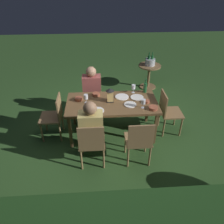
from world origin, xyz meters
name	(u,v)px	position (x,y,z in m)	size (l,w,h in m)	color
ground_plane	(112,133)	(0.00, 0.00, 0.00)	(16.00, 16.00, 0.00)	#2D5123
dining_table	(112,105)	(0.00, 0.00, 0.66)	(1.68, 0.85, 0.72)	brown
chair_side_right_b	(92,142)	(0.38, 0.82, 0.49)	(0.42, 0.40, 0.87)	#937047
person_in_mustard	(91,127)	(0.38, 0.62, 0.64)	(0.38, 0.47, 1.15)	tan
chair_head_far	(54,115)	(1.09, 0.00, 0.49)	(0.40, 0.42, 0.87)	#937047
chair_head_near	(168,111)	(-1.09, 0.00, 0.49)	(0.40, 0.42, 0.87)	#937047
chair_side_right_a	(139,140)	(-0.38, 0.82, 0.49)	(0.42, 0.40, 0.87)	#937047
chair_side_left_b	(92,93)	(0.38, -0.82, 0.49)	(0.42, 0.40, 0.87)	#937047
person_in_rust	(92,91)	(0.38, -0.62, 0.64)	(0.38, 0.47, 1.15)	#9E4C47
lantern_centerpiece	(110,94)	(0.03, -0.04, 0.87)	(0.15, 0.15, 0.27)	black
green_bottle_on_table	(145,87)	(-0.68, -0.34, 0.83)	(0.07, 0.07, 0.29)	#1E5B2D
wine_glass_a	(86,97)	(0.47, -0.02, 0.84)	(0.08, 0.08, 0.17)	silver
wine_glass_b	(143,102)	(-0.53, 0.22, 0.84)	(0.08, 0.08, 0.17)	silver
wine_glass_c	(133,87)	(-0.45, -0.35, 0.84)	(0.08, 0.08, 0.17)	silver
plate_a	(130,105)	(-0.32, 0.12, 0.73)	(0.22, 0.22, 0.01)	white
plate_b	(137,97)	(-0.49, -0.14, 0.73)	(0.25, 0.25, 0.01)	white
plate_c	(97,111)	(0.27, 0.28, 0.73)	(0.23, 0.23, 0.01)	white
plate_d	(122,97)	(-0.20, -0.17, 0.73)	(0.26, 0.26, 0.01)	white
bowl_olives	(79,99)	(0.62, -0.12, 0.75)	(0.14, 0.14, 0.06)	#9E5138
bowl_bread	(147,101)	(-0.63, 0.05, 0.75)	(0.11, 0.11, 0.05)	#9E5138
bowl_salad	(96,94)	(0.29, -0.28, 0.75)	(0.14, 0.14, 0.05)	#9E5138
bowl_dip	(153,108)	(-0.71, 0.28, 0.75)	(0.16, 0.16, 0.05)	#9E5138
side_table	(149,73)	(-1.14, -1.96, 0.43)	(0.59, 0.59, 0.64)	brown
ice_bucket	(150,61)	(-1.14, -1.96, 0.74)	(0.26, 0.26, 0.34)	#B2B7BF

